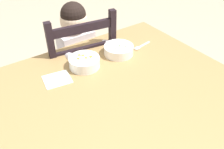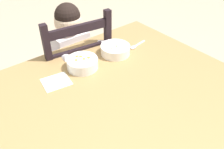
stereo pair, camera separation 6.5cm
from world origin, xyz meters
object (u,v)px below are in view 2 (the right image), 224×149
object	(u,v)px
dining_table	(112,112)
dining_chair	(75,75)
child_figure	(74,53)
bowl_of_peas	(115,49)
spoon	(135,46)
bowl_of_carrots	(82,63)

from	to	relation	value
dining_table	dining_chair	bearing A→B (deg)	76.95
dining_table	child_figure	world-z (taller)	child_figure
dining_table	bowl_of_peas	distance (m)	0.40
child_figure	spoon	bearing A→B (deg)	-49.98
child_figure	bowl_of_carrots	world-z (taller)	child_figure
dining_table	child_figure	xyz separation A→B (m)	(0.14, 0.57, -0.00)
dining_table	bowl_of_peas	xyz separation A→B (m)	(0.25, 0.28, 0.12)
dining_chair	bowl_of_carrots	size ratio (longest dim) A/B	5.74
dining_table	spoon	world-z (taller)	spoon
child_figure	spoon	world-z (taller)	child_figure
dining_table	dining_chair	distance (m)	0.62
dining_table	child_figure	bearing A→B (deg)	76.13
dining_table	bowl_of_carrots	xyz separation A→B (m)	(0.03, 0.28, 0.12)
bowl_of_peas	spoon	size ratio (longest dim) A/B	1.22
child_figure	bowl_of_peas	world-z (taller)	child_figure
dining_table	bowl_of_carrots	bearing A→B (deg)	84.00
bowl_of_peas	spoon	bearing A→B (deg)	-5.47
dining_chair	bowl_of_carrots	xyz separation A→B (m)	(-0.11, -0.30, 0.30)
dining_chair	dining_table	bearing A→B (deg)	-103.05
spoon	dining_chair	bearing A→B (deg)	130.14
bowl_of_peas	dining_table	bearing A→B (deg)	-132.00
dining_chair	child_figure	size ratio (longest dim) A/B	0.98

